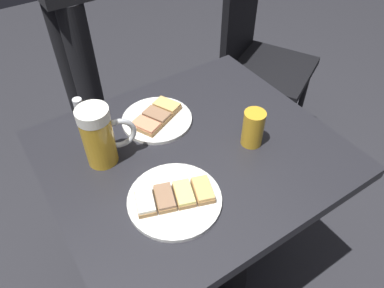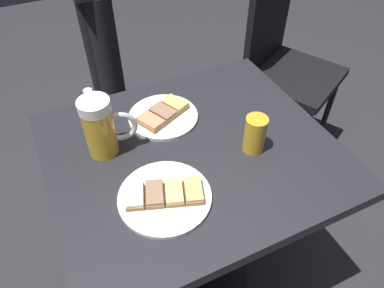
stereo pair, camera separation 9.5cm
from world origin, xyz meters
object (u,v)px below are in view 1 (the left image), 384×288
Objects in this scene: plate_near at (175,198)px; salt_shaker at (79,109)px; beer_mug at (100,136)px; beer_glass_small at (253,128)px; cafe_chair at (257,54)px; plate_far at (157,118)px.

salt_shaker is at bearing 10.15° from plate_near.
beer_glass_small is (-0.16, -0.36, -0.03)m from beer_mug.
cafe_chair is (0.58, -0.56, -0.25)m from beer_glass_small.
beer_mug is at bearing 177.46° from salt_shaker.
cafe_chair reaches higher than salt_shaker.
beer_glass_small reaches higher than plate_near.
plate_far is 1.96× the size of beer_glass_small.
beer_mug is 1.61× the size of beer_glass_small.
beer_mug reaches higher than plate_near.
salt_shaker is 0.08× the size of cafe_chair.
cafe_chair reaches higher than beer_mug.
beer_mug is 1.05m from cafe_chair.
cafe_chair is at bearing -43.81° from beer_glass_small.
plate_near is 0.25× the size of cafe_chair.
salt_shaker reaches higher than plate_far.
plate_far is at bearing -125.77° from salt_shaker.
beer_glass_small reaches higher than plate_far.
plate_near is at bearing 158.59° from plate_far.
beer_mug reaches higher than beer_glass_small.
plate_far is 0.28m from beer_glass_small.
beer_mug is at bearing 107.50° from plate_far.
plate_far is 1.22× the size of beer_mug.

